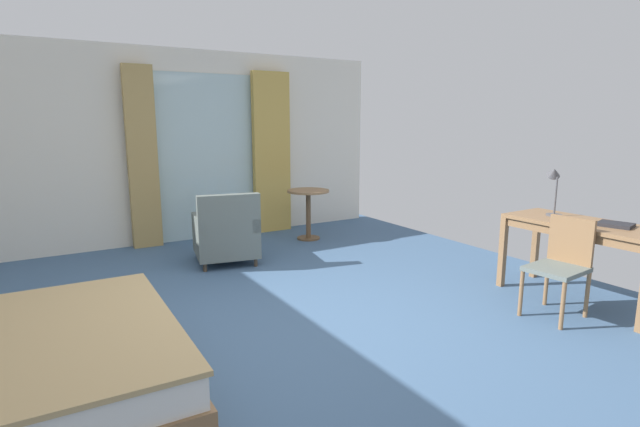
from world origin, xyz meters
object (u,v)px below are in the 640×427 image
round_cafe_table (308,203)px  desk_chair (562,262)px  closed_book (615,225)px  writing_desk (585,232)px  desk_lamp (554,181)px  armchair_by_window (226,235)px

round_cafe_table → desk_chair: bearing=-82.0°
desk_chair → round_cafe_table: size_ratio=1.21×
desk_chair → closed_book: desk_chair is taller
writing_desk → closed_book: bearing=-77.9°
desk_chair → closed_book: 0.64m
writing_desk → desk_lamp: desk_lamp is taller
round_cafe_table → closed_book: bearing=-74.3°
desk_lamp → writing_desk: bearing=-106.8°
writing_desk → closed_book: (0.05, -0.24, 0.11)m
writing_desk → round_cafe_table: size_ratio=1.98×
desk_lamp → closed_book: 0.76m
desk_chair → desk_lamp: 1.04m
desk_lamp → desk_chair: bearing=-138.8°
writing_desk → round_cafe_table: (-1.00, 3.49, -0.15)m
closed_book → armchair_by_window: armchair_by_window is taller
desk_chair → armchair_by_window: 3.62m
desk_chair → round_cafe_table: desk_chair is taller
desk_chair → armchair_by_window: bearing=122.7°
desk_lamp → round_cafe_table: desk_lamp is taller
desk_lamp → armchair_by_window: 3.67m
desk_lamp → round_cafe_table: 3.29m
closed_book → armchair_by_window: 4.07m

